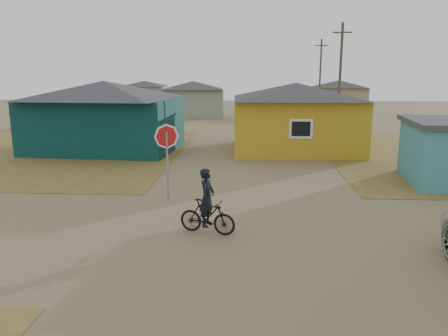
{
  "coord_description": "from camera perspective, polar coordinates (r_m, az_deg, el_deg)",
  "views": [
    {
      "loc": [
        -0.09,
        -11.4,
        4.47
      ],
      "look_at": [
        -0.96,
        3.0,
        1.3
      ],
      "focal_mm": 35.0,
      "sensor_mm": 36.0,
      "label": 1
    }
  ],
  "objects": [
    {
      "name": "stop_sign",
      "position": [
        15.51,
        -7.48,
        3.04
      ],
      "size": [
        0.89,
        0.09,
        2.72
      ],
      "color": "gray",
      "rests_on": "ground"
    },
    {
      "name": "house_teal",
      "position": [
        26.39,
        -15.26,
        6.71
      ],
      "size": [
        8.93,
        7.08,
        4.0
      ],
      "color": "#08302E",
      "rests_on": "ground"
    },
    {
      "name": "utility_pole_near",
      "position": [
        34.04,
        14.91,
        11.43
      ],
      "size": [
        1.4,
        0.2,
        8.0
      ],
      "color": "#4D3B2E",
      "rests_on": "ground"
    },
    {
      "name": "ground",
      "position": [
        12.24,
        3.67,
        -9.04
      ],
      "size": [
        120.0,
        120.0,
        0.0
      ],
      "primitive_type": "plane",
      "color": "olive"
    },
    {
      "name": "house_yellow",
      "position": [
        25.65,
        9.29,
        6.71
      ],
      "size": [
        7.72,
        6.76,
        3.9
      ],
      "color": "gold",
      "rests_on": "ground"
    },
    {
      "name": "house_pale_west",
      "position": [
        45.86,
        -4.02,
        9.09
      ],
      "size": [
        7.04,
        6.15,
        3.6
      ],
      "color": "gray",
      "rests_on": "ground"
    },
    {
      "name": "utility_pole_far",
      "position": [
        49.98,
        12.44,
        11.73
      ],
      "size": [
        1.4,
        0.2,
        8.0
      ],
      "color": "#4D3B2E",
      "rests_on": "ground"
    },
    {
      "name": "house_beige_east",
      "position": [
        52.44,
        14.72,
        9.13
      ],
      "size": [
        6.95,
        6.05,
        3.6
      ],
      "color": "gray",
      "rests_on": "ground"
    },
    {
      "name": "grass_nw",
      "position": [
        28.44,
        -25.91,
        2.11
      ],
      "size": [
        20.0,
        18.0,
        0.0
      ],
      "primitive_type": "cube",
      "color": "olive",
      "rests_on": "ground"
    },
    {
      "name": "house_pale_north",
      "position": [
        59.12,
        -10.31,
        9.56
      ],
      "size": [
        6.28,
        5.81,
        3.4
      ],
      "color": "gray",
      "rests_on": "ground"
    },
    {
      "name": "cyclist",
      "position": [
        12.3,
        -2.21,
        -5.54
      ],
      "size": [
        1.72,
        0.92,
        1.88
      ],
      "color": "black",
      "rests_on": "ground"
    }
  ]
}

